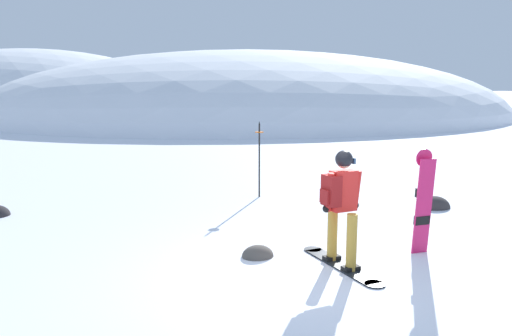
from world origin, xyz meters
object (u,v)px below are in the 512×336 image
Objects in this scene: spare_snowboard at (423,201)px; rock_dark at (434,207)px; rock_small at (258,256)px; piste_marker_near at (259,154)px; snowboarder_main at (341,205)px.

spare_snowboard reaches higher than rock_dark.
rock_dark is 1.40× the size of rock_small.
piste_marker_near is 2.56× the size of rock_dark.
rock_dark is at bearing 20.92° from rock_small.
piste_marker_near is at bearing 103.85° from spare_snowboard.
rock_dark is (3.27, -2.16, -1.03)m from piste_marker_near.
snowboarder_main is 1.02× the size of piste_marker_near.
spare_snowboard is 2.36× the size of rock_dark.
rock_small is at bearing -109.00° from piste_marker_near.
rock_small is at bearing 141.62° from snowboarder_main.
spare_snowboard is 3.35m from rock_dark.
rock_small is at bearing -159.08° from rock_dark.
snowboarder_main is 2.60× the size of rock_dark.
piste_marker_near is at bearing 85.65° from snowboarder_main.
snowboarder_main is 1.10× the size of spare_snowboard.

